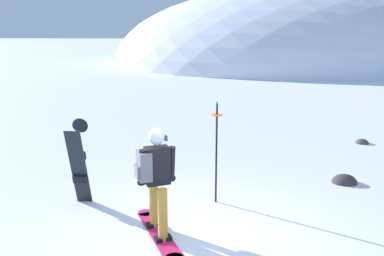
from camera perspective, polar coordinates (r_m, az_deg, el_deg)
The scene contains 7 objects.
ground_plane at distance 6.40m, azimuth 0.22°, elevation -15.67°, with size 300.00×300.00×0.00m, color white.
ridge_peak_main at distance 41.49m, azimuth 13.11°, elevation 8.86°, with size 33.47×30.12×14.17m.
snowboarder_main at distance 6.26m, azimuth -5.12°, elevation -7.13°, with size 0.93×1.70×1.71m.
spare_snowboard at distance 7.58m, azimuth -15.49°, elevation -4.75°, with size 0.28×0.50×1.60m.
piste_marker_near at distance 7.37m, azimuth 3.44°, elevation -2.44°, with size 0.20×0.20×1.92m.
rock_dark at distance 12.51m, azimuth 22.61°, elevation -1.99°, with size 0.38×0.32×0.27m.
rock_mid at distance 9.21m, azimuth 20.48°, elevation -7.16°, with size 0.52×0.44×0.37m.
Camera 1 is at (0.32, -5.58, 3.12)m, focal length 38.22 mm.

